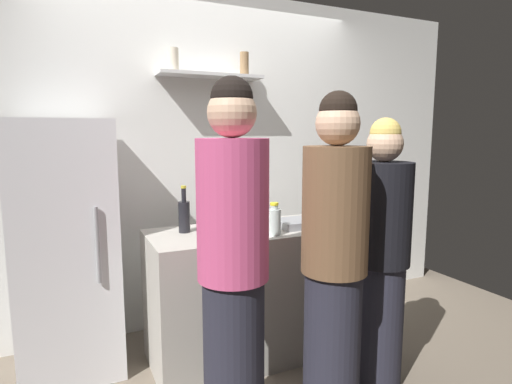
% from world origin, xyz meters
% --- Properties ---
extents(back_wall_assembly, '(4.80, 0.32, 2.60)m').
position_xyz_m(back_wall_assembly, '(-0.00, 1.25, 1.30)').
color(back_wall_assembly, white).
rests_on(back_wall_assembly, ground).
extents(refrigerator, '(0.60, 0.60, 1.61)m').
position_xyz_m(refrigerator, '(-1.05, 0.85, 0.80)').
color(refrigerator, white).
rests_on(refrigerator, ground).
extents(counter, '(1.44, 0.61, 0.88)m').
position_xyz_m(counter, '(0.12, 0.54, 0.44)').
color(counter, '#B7B2A8').
rests_on(counter, ground).
extents(baking_pan, '(0.34, 0.24, 0.05)m').
position_xyz_m(baking_pan, '(0.44, 0.48, 0.91)').
color(baking_pan, gray).
rests_on(baking_pan, counter).
extents(utensil_holder, '(0.09, 0.09, 0.22)m').
position_xyz_m(utensil_holder, '(0.73, 0.47, 0.95)').
color(utensil_holder, '#B2B2B7').
rests_on(utensil_holder, counter).
extents(wine_bottle_amber_glass, '(0.08, 0.08, 0.29)m').
position_xyz_m(wine_bottle_amber_glass, '(0.12, 0.55, 0.99)').
color(wine_bottle_amber_glass, '#472814').
rests_on(wine_bottle_amber_glass, counter).
extents(wine_bottle_dark_glass, '(0.07, 0.07, 0.31)m').
position_xyz_m(wine_bottle_dark_glass, '(-0.34, 0.65, 1.00)').
color(wine_bottle_dark_glass, black).
rests_on(wine_bottle_dark_glass, counter).
extents(water_bottle_plastic, '(0.08, 0.08, 0.21)m').
position_xyz_m(water_bottle_plastic, '(0.15, 0.33, 0.98)').
color(water_bottle_plastic, silver).
rests_on(water_bottle_plastic, counter).
extents(person_pink_top, '(0.34, 0.34, 1.78)m').
position_xyz_m(person_pink_top, '(-0.33, -0.18, 0.89)').
color(person_pink_top, '#262633').
rests_on(person_pink_top, ground).
extents(person_brown_jacket, '(0.34, 0.34, 1.73)m').
position_xyz_m(person_brown_jacket, '(0.21, -0.24, 0.86)').
color(person_brown_jacket, '#262633').
rests_on(person_brown_jacket, ground).
extents(person_blonde, '(0.34, 0.34, 1.61)m').
position_xyz_m(person_blonde, '(0.64, -0.09, 0.79)').
color(person_blonde, '#262633').
rests_on(person_blonde, ground).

